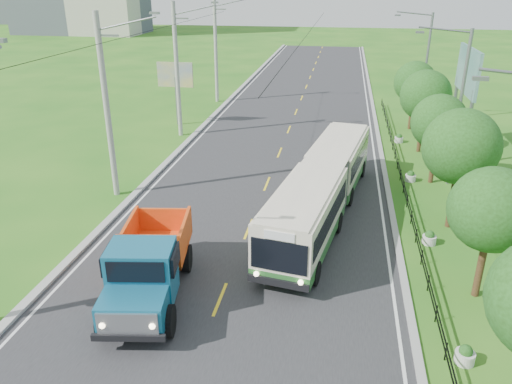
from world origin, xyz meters
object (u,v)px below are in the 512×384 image
(pole_mid, at_px, (177,70))
(tree_third, at_px, (461,150))
(tree_second, at_px, (492,213))
(planter_near, at_px, (429,238))
(dump_truck, at_px, (148,262))
(planter_far, at_px, (399,139))
(planter_front, at_px, (465,355))
(billboard_right, at_px, (467,78))
(billboard_left, at_px, (175,79))
(pole_near, at_px, (107,107))
(streetlight_mid, at_px, (457,103))
(tree_fifth, at_px, (426,98))
(streetlight_far, at_px, (424,65))
(tree_back, at_px, (415,84))
(tree_fourth, at_px, (439,125))
(pole_far, at_px, (216,50))
(bus, at_px, (323,185))
(planter_mid, at_px, (410,177))

(pole_mid, relative_size, tree_third, 1.67)
(tree_second, height_order, planter_near, tree_second)
(tree_second, height_order, tree_third, tree_third)
(dump_truck, bearing_deg, planter_far, 54.27)
(planter_front, height_order, billboard_right, billboard_right)
(billboard_left, bearing_deg, pole_mid, -67.58)
(pole_near, xyz_separation_m, pole_mid, (0.00, 12.00, 0.00))
(tree_third, bearing_deg, streetlight_mid, 82.36)
(tree_third, relative_size, tree_fifth, 1.03)
(planter_front, bearing_deg, planter_far, 90.00)
(pole_mid, relative_size, planter_far, 14.93)
(tree_second, bearing_deg, planter_front, -106.88)
(pole_near, distance_m, planter_far, 21.83)
(pole_mid, bearing_deg, tree_fifth, -2.71)
(streetlight_far, height_order, dump_truck, streetlight_far)
(tree_back, distance_m, planter_near, 20.46)
(tree_fifth, bearing_deg, planter_near, -95.08)
(billboard_left, bearing_deg, tree_third, -39.33)
(pole_near, height_order, tree_fourth, pole_near)
(planter_near, bearing_deg, pole_far, 121.99)
(tree_third, xyz_separation_m, streetlight_mid, (0.79, 5.86, 0.92))
(streetlight_mid, relative_size, bus, 0.59)
(streetlight_mid, xyz_separation_m, dump_truck, (-13.34, -14.27, -3.35))
(tree_fourth, distance_m, billboard_right, 6.59)
(streetlight_mid, distance_m, planter_far, 9.46)
(tree_third, bearing_deg, tree_second, -90.00)
(pole_mid, height_order, tree_fourth, pole_mid)
(tree_second, bearing_deg, pole_near, 159.26)
(tree_third, xyz_separation_m, billboard_left, (-19.36, 15.86, -0.12))
(pole_far, distance_m, billboard_right, 24.33)
(pole_mid, xyz_separation_m, planter_mid, (16.86, -7.00, -4.81))
(pole_near, height_order, billboard_right, pole_near)
(planter_front, xyz_separation_m, bus, (-5.13, 10.04, 1.49))
(tree_second, height_order, bus, tree_second)
(tree_back, height_order, planter_near, tree_back)
(tree_second, distance_m, planter_front, 5.40)
(streetlight_mid, relative_size, planter_near, 13.54)
(billboard_left, bearing_deg, tree_back, 6.31)
(tree_back, relative_size, planter_front, 8.21)
(billboard_right, bearing_deg, planter_far, 151.61)
(pole_far, bearing_deg, planter_near, -58.01)
(bus, relative_size, dump_truck, 2.27)
(planter_mid, bearing_deg, tree_back, 84.09)
(tree_fourth, bearing_deg, billboard_right, 67.36)
(planter_mid, bearing_deg, tree_second, -83.95)
(planter_near, height_order, billboard_right, billboard_right)
(tree_third, relative_size, tree_fourth, 1.11)
(planter_front, bearing_deg, billboard_left, 124.84)
(pole_far, bearing_deg, pole_near, -90.00)
(pole_near, relative_size, tree_back, 1.82)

